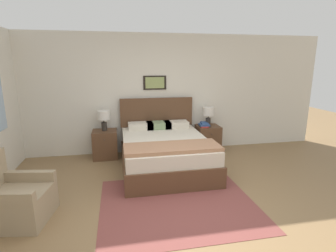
{
  "coord_description": "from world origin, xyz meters",
  "views": [
    {
      "loc": [
        -0.8,
        -3.02,
        1.96
      ],
      "look_at": [
        0.08,
        1.5,
        0.86
      ],
      "focal_mm": 28.0,
      "sensor_mm": 36.0,
      "label": 1
    }
  ],
  "objects_px": {
    "table_lamp_near_window": "(104,117)",
    "table_lamp_by_door": "(208,113)",
    "nightstand_by_door": "(208,138)",
    "armchair": "(13,200)",
    "bed": "(165,151)",
    "nightstand_near_window": "(105,144)"
  },
  "relations": [
    {
      "from": "bed",
      "to": "nightstand_by_door",
      "type": "xyz_separation_m",
      "value": [
        1.14,
        0.79,
        -0.04
      ]
    },
    {
      "from": "nightstand_near_window",
      "to": "bed",
      "type": "bearing_deg",
      "value": -34.57
    },
    {
      "from": "table_lamp_near_window",
      "to": "table_lamp_by_door",
      "type": "bearing_deg",
      "value": 0.0
    },
    {
      "from": "nightstand_by_door",
      "to": "table_lamp_by_door",
      "type": "distance_m",
      "value": 0.59
    },
    {
      "from": "armchair",
      "to": "table_lamp_by_door",
      "type": "distance_m",
      "value": 4.03
    },
    {
      "from": "table_lamp_by_door",
      "to": "nightstand_by_door",
      "type": "bearing_deg",
      "value": -87.32
    },
    {
      "from": "table_lamp_by_door",
      "to": "bed",
      "type": "bearing_deg",
      "value": -144.75
    },
    {
      "from": "armchair",
      "to": "table_lamp_by_door",
      "type": "relative_size",
      "value": 2.07
    },
    {
      "from": "armchair",
      "to": "nightstand_by_door",
      "type": "relative_size",
      "value": 1.49
    },
    {
      "from": "bed",
      "to": "table_lamp_by_door",
      "type": "distance_m",
      "value": 1.5
    },
    {
      "from": "bed",
      "to": "table_lamp_by_door",
      "type": "bearing_deg",
      "value": 35.25
    },
    {
      "from": "armchair",
      "to": "nightstand_near_window",
      "type": "distance_m",
      "value": 2.39
    },
    {
      "from": "nightstand_by_door",
      "to": "table_lamp_near_window",
      "type": "distance_m",
      "value": 2.36
    },
    {
      "from": "nightstand_near_window",
      "to": "table_lamp_by_door",
      "type": "height_order",
      "value": "table_lamp_by_door"
    },
    {
      "from": "armchair",
      "to": "nightstand_near_window",
      "type": "bearing_deg",
      "value": 162.99
    },
    {
      "from": "nightstand_by_door",
      "to": "bed",
      "type": "bearing_deg",
      "value": -145.43
    },
    {
      "from": "bed",
      "to": "armchair",
      "type": "bearing_deg",
      "value": -148.48
    },
    {
      "from": "nightstand_near_window",
      "to": "table_lamp_near_window",
      "type": "bearing_deg",
      "value": 91.41
    },
    {
      "from": "bed",
      "to": "armchair",
      "type": "distance_m",
      "value": 2.59
    },
    {
      "from": "nightstand_by_door",
      "to": "table_lamp_near_window",
      "type": "height_order",
      "value": "table_lamp_near_window"
    },
    {
      "from": "bed",
      "to": "table_lamp_by_door",
      "type": "xyz_separation_m",
      "value": [
        1.14,
        0.81,
        0.55
      ]
    },
    {
      "from": "bed",
      "to": "nightstand_near_window",
      "type": "distance_m",
      "value": 1.39
    }
  ]
}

